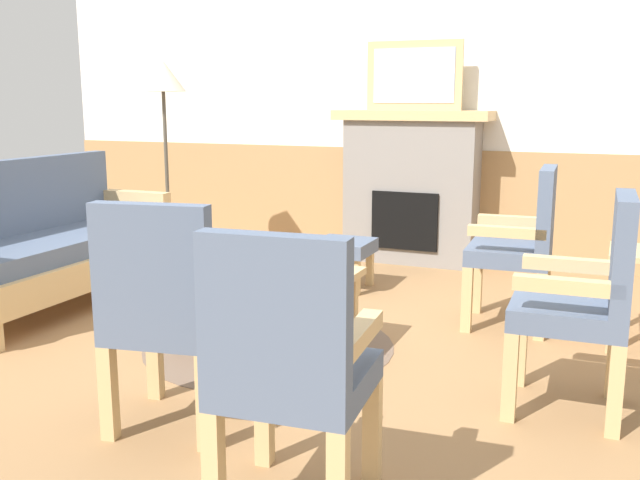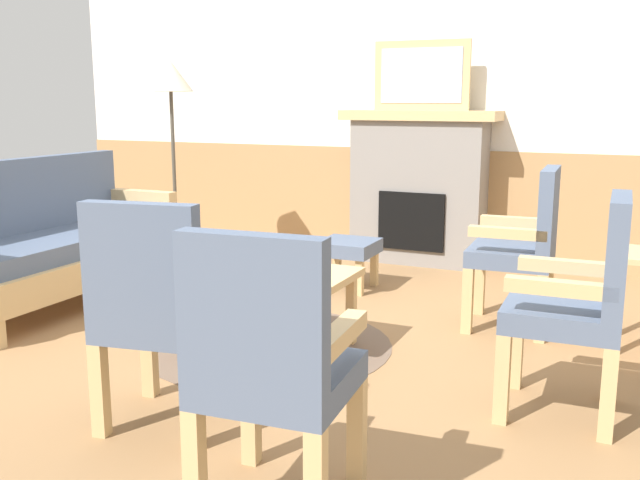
{
  "view_description": "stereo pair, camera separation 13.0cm",
  "coord_description": "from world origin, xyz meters",
  "px_view_note": "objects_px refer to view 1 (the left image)",
  "views": [
    {
      "loc": [
        1.6,
        -3.46,
        1.37
      ],
      "look_at": [
        0.0,
        0.35,
        0.55
      ],
      "focal_mm": 39.96,
      "sensor_mm": 36.0,
      "label": 1
    },
    {
      "loc": [
        1.72,
        -3.41,
        1.37
      ],
      "look_at": [
        0.0,
        0.35,
        0.55
      ],
      "focal_mm": 39.96,
      "sensor_mm": 36.0,
      "label": 2
    }
  ],
  "objects_px": {
    "couch": "(50,248)",
    "footstool": "(344,250)",
    "armchair_by_window_left": "(522,240)",
    "coffee_table": "(268,279)",
    "fireplace": "(411,186)",
    "armchair_front_center": "(289,361)",
    "framed_picture": "(414,76)",
    "armchair_front_left": "(167,306)",
    "armchair_near_fireplace": "(587,294)",
    "book_on_table": "(272,270)",
    "floor_lamp_by_couch": "(163,89)"
  },
  "relations": [
    {
      "from": "footstool",
      "to": "floor_lamp_by_couch",
      "type": "bearing_deg",
      "value": 177.28
    },
    {
      "from": "framed_picture",
      "to": "coffee_table",
      "type": "relative_size",
      "value": 0.83
    },
    {
      "from": "footstool",
      "to": "armchair_by_window_left",
      "type": "bearing_deg",
      "value": -18.41
    },
    {
      "from": "armchair_by_window_left",
      "to": "fireplace",
      "type": "bearing_deg",
      "value": 126.55
    },
    {
      "from": "footstool",
      "to": "framed_picture",
      "type": "bearing_deg",
      "value": 78.9
    },
    {
      "from": "framed_picture",
      "to": "armchair_near_fireplace",
      "type": "distance_m",
      "value": 3.19
    },
    {
      "from": "armchair_near_fireplace",
      "to": "armchair_front_left",
      "type": "relative_size",
      "value": 1.0
    },
    {
      "from": "floor_lamp_by_couch",
      "to": "armchair_front_left",
      "type": "bearing_deg",
      "value": -55.48
    },
    {
      "from": "armchair_by_window_left",
      "to": "armchair_near_fireplace",
      "type": "bearing_deg",
      "value": -70.0
    },
    {
      "from": "armchair_by_window_left",
      "to": "armchair_front_center",
      "type": "distance_m",
      "value": 2.4
    },
    {
      "from": "coffee_table",
      "to": "armchair_by_window_left",
      "type": "distance_m",
      "value": 1.55
    },
    {
      "from": "footstool",
      "to": "armchair_front_center",
      "type": "bearing_deg",
      "value": -72.71
    },
    {
      "from": "fireplace",
      "to": "coffee_table",
      "type": "distance_m",
      "value": 2.4
    },
    {
      "from": "coffee_table",
      "to": "armchair_front_left",
      "type": "distance_m",
      "value": 1.1
    },
    {
      "from": "book_on_table",
      "to": "armchair_front_center",
      "type": "relative_size",
      "value": 0.19
    },
    {
      "from": "armchair_front_left",
      "to": "fireplace",
      "type": "bearing_deg",
      "value": 89.01
    },
    {
      "from": "footstool",
      "to": "armchair_by_window_left",
      "type": "height_order",
      "value": "armchair_by_window_left"
    },
    {
      "from": "armchair_front_left",
      "to": "floor_lamp_by_couch",
      "type": "bearing_deg",
      "value": 124.52
    },
    {
      "from": "framed_picture",
      "to": "floor_lamp_by_couch",
      "type": "bearing_deg",
      "value": -151.23
    },
    {
      "from": "fireplace",
      "to": "couch",
      "type": "relative_size",
      "value": 0.72
    },
    {
      "from": "footstool",
      "to": "armchair_by_window_left",
      "type": "distance_m",
      "value": 1.4
    },
    {
      "from": "fireplace",
      "to": "book_on_table",
      "type": "xyz_separation_m",
      "value": [
        -0.1,
        -2.44,
        -0.2
      ]
    },
    {
      "from": "couch",
      "to": "armchair_by_window_left",
      "type": "height_order",
      "value": "same"
    },
    {
      "from": "armchair_near_fireplace",
      "to": "armchair_front_center",
      "type": "height_order",
      "value": "same"
    },
    {
      "from": "armchair_by_window_left",
      "to": "footstool",
      "type": "bearing_deg",
      "value": 161.59
    },
    {
      "from": "book_on_table",
      "to": "framed_picture",
      "type": "bearing_deg",
      "value": 87.61
    },
    {
      "from": "framed_picture",
      "to": "armchair_by_window_left",
      "type": "bearing_deg",
      "value": -53.45
    },
    {
      "from": "fireplace",
      "to": "armchair_front_center",
      "type": "distance_m",
      "value": 3.91
    },
    {
      "from": "coffee_table",
      "to": "armchair_near_fireplace",
      "type": "xyz_separation_m",
      "value": [
        1.66,
        -0.24,
        0.15
      ]
    },
    {
      "from": "couch",
      "to": "book_on_table",
      "type": "xyz_separation_m",
      "value": [
        1.75,
        -0.21,
        0.06
      ]
    },
    {
      "from": "footstool",
      "to": "armchair_front_left",
      "type": "distance_m",
      "value": 2.44
    },
    {
      "from": "fireplace",
      "to": "armchair_by_window_left",
      "type": "xyz_separation_m",
      "value": [
        1.1,
        -1.48,
        -0.11
      ]
    },
    {
      "from": "armchair_front_left",
      "to": "floor_lamp_by_couch",
      "type": "height_order",
      "value": "floor_lamp_by_couch"
    },
    {
      "from": "couch",
      "to": "armchair_front_left",
      "type": "height_order",
      "value": "same"
    },
    {
      "from": "framed_picture",
      "to": "armchair_front_left",
      "type": "height_order",
      "value": "framed_picture"
    },
    {
      "from": "coffee_table",
      "to": "book_on_table",
      "type": "relative_size",
      "value": 5.21
    },
    {
      "from": "footstool",
      "to": "armchair_near_fireplace",
      "type": "bearing_deg",
      "value": -42.41
    },
    {
      "from": "fireplace",
      "to": "armchair_near_fireplace",
      "type": "distance_m",
      "value": 3.03
    },
    {
      "from": "framed_picture",
      "to": "footstool",
      "type": "relative_size",
      "value": 2.0
    },
    {
      "from": "book_on_table",
      "to": "footstool",
      "type": "relative_size",
      "value": 0.46
    },
    {
      "from": "armchair_front_left",
      "to": "armchair_near_fireplace",
      "type": "bearing_deg",
      "value": 28.36
    },
    {
      "from": "couch",
      "to": "footstool",
      "type": "distance_m",
      "value": 2.03
    },
    {
      "from": "book_on_table",
      "to": "footstool",
      "type": "bearing_deg",
      "value": 94.29
    },
    {
      "from": "coffee_table",
      "to": "book_on_table",
      "type": "distance_m",
      "value": 0.1
    },
    {
      "from": "armchair_by_window_left",
      "to": "coffee_table",
      "type": "bearing_deg",
      "value": -144.23
    },
    {
      "from": "fireplace",
      "to": "book_on_table",
      "type": "bearing_deg",
      "value": -92.39
    },
    {
      "from": "couch",
      "to": "armchair_by_window_left",
      "type": "relative_size",
      "value": 1.84
    },
    {
      "from": "armchair_near_fireplace",
      "to": "couch",
      "type": "bearing_deg",
      "value": 173.32
    },
    {
      "from": "armchair_front_left",
      "to": "armchair_front_center",
      "type": "distance_m",
      "value": 0.82
    },
    {
      "from": "fireplace",
      "to": "floor_lamp_by_couch",
      "type": "height_order",
      "value": "floor_lamp_by_couch"
    }
  ]
}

